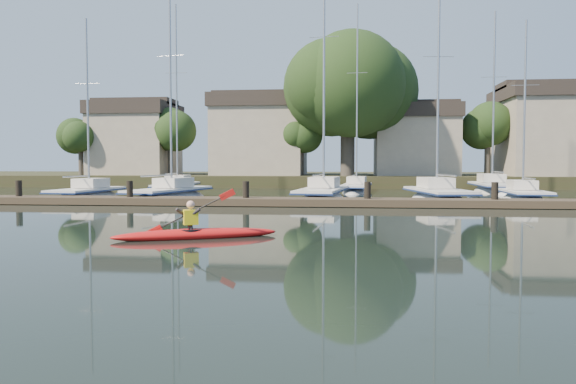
# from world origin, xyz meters

# --- Properties ---
(ground) EXTENTS (160.00, 160.00, 0.00)m
(ground) POSITION_xyz_m (0.00, 0.00, 0.00)
(ground) COLOR black
(ground) RESTS_ON ground
(kayak) EXTENTS (4.50, 2.45, 1.49)m
(kayak) POSITION_xyz_m (-2.19, 1.78, 0.18)
(kayak) COLOR red
(kayak) RESTS_ON ground
(dock) EXTENTS (34.00, 2.00, 1.80)m
(dock) POSITION_xyz_m (0.00, 14.00, 0.20)
(dock) COLOR #443427
(dock) RESTS_ON ground
(sailboat_0) EXTENTS (2.48, 7.56, 11.84)m
(sailboat_0) POSITION_xyz_m (-13.23, 18.07, -0.19)
(sailboat_0) COLOR silver
(sailboat_0) RESTS_ON ground
(sailboat_1) EXTENTS (3.85, 9.05, 14.38)m
(sailboat_1) POSITION_xyz_m (-8.31, 18.26, -0.20)
(sailboat_1) COLOR silver
(sailboat_1) RESTS_ON ground
(sailboat_2) EXTENTS (3.28, 9.90, 16.08)m
(sailboat_2) POSITION_xyz_m (0.61, 18.89, -0.20)
(sailboat_2) COLOR silver
(sailboat_2) RESTS_ON ground
(sailboat_3) EXTENTS (3.49, 8.87, 13.93)m
(sailboat_3) POSITION_xyz_m (7.06, 18.46, -0.21)
(sailboat_3) COLOR silver
(sailboat_3) RESTS_ON ground
(sailboat_4) EXTENTS (2.34, 6.73, 11.28)m
(sailboat_4) POSITION_xyz_m (11.84, 19.09, -0.18)
(sailboat_4) COLOR silver
(sailboat_4) RESTS_ON ground
(sailboat_5) EXTENTS (2.69, 9.14, 14.94)m
(sailboat_5) POSITION_xyz_m (-10.46, 26.53, -0.19)
(sailboat_5) COLOR silver
(sailboat_5) RESTS_ON ground
(sailboat_6) EXTENTS (2.77, 9.43, 14.78)m
(sailboat_6) POSITION_xyz_m (2.65, 27.56, -0.17)
(sailboat_6) COLOR silver
(sailboat_6) RESTS_ON ground
(sailboat_7) EXTENTS (2.60, 8.91, 14.26)m
(sailboat_7) POSITION_xyz_m (12.33, 27.77, -0.21)
(sailboat_7) COLOR silver
(sailboat_7) RESTS_ON ground
(shore) EXTENTS (90.00, 25.25, 12.75)m
(shore) POSITION_xyz_m (1.61, 40.29, 3.23)
(shore) COLOR #2B3118
(shore) RESTS_ON ground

